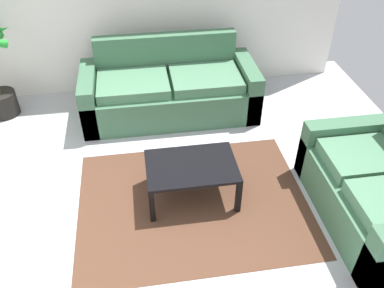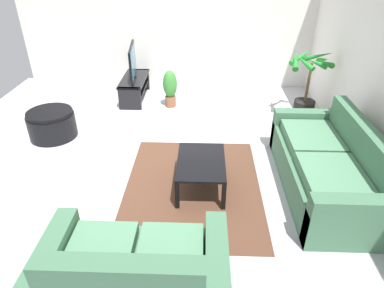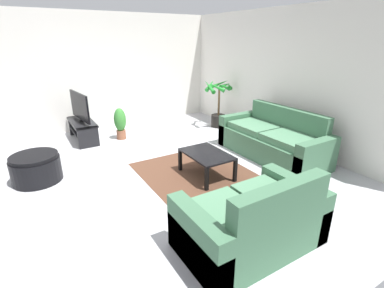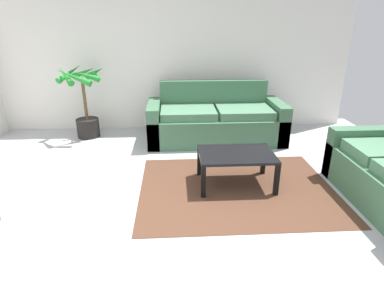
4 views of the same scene
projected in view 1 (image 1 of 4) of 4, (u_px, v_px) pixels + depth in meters
The scene contains 5 objects.
ground_plane at pixel (128, 268), 3.34m from camera, with size 6.60×6.60×0.00m, color #B2B2B7.
couch_main at pixel (170, 91), 5.00m from camera, with size 2.11×0.90×0.90m.
couch_loveseat at pixel (380, 193), 3.61m from camera, with size 0.90×1.51×0.90m.
coffee_table at pixel (191, 169), 3.79m from camera, with size 0.85×0.58×0.40m.
area_rug at pixel (193, 202), 3.92m from camera, with size 2.20×1.70×0.01m, color #513323.
Camera 1 is at (0.22, -2.04, 2.88)m, focal length 37.68 mm.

